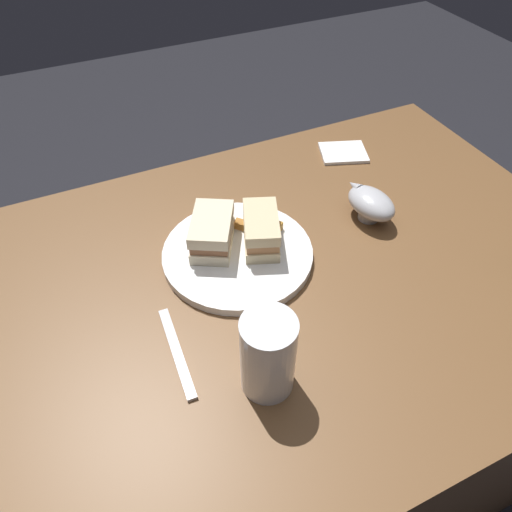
% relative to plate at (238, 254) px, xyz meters
% --- Properties ---
extents(ground_plane, '(6.00, 6.00, 0.00)m').
position_rel_plate_xyz_m(ground_plane, '(0.04, -0.08, -0.79)').
color(ground_plane, black).
extents(dining_table, '(1.30, 0.86, 0.78)m').
position_rel_plate_xyz_m(dining_table, '(0.04, -0.08, -0.40)').
color(dining_table, brown).
rests_on(dining_table, ground).
extents(plate, '(0.29, 0.29, 0.02)m').
position_rel_plate_xyz_m(plate, '(0.00, 0.00, 0.00)').
color(plate, white).
rests_on(plate, dining_table).
extents(sandwich_half_left, '(0.10, 0.13, 0.07)m').
position_rel_plate_xyz_m(sandwich_half_left, '(0.05, 0.00, 0.04)').
color(sandwich_half_left, beige).
rests_on(sandwich_half_left, plate).
extents(sandwich_half_right, '(0.12, 0.14, 0.07)m').
position_rel_plate_xyz_m(sandwich_half_right, '(-0.04, 0.04, 0.04)').
color(sandwich_half_right, beige).
rests_on(sandwich_half_right, plate).
extents(potato_wedge_front, '(0.04, 0.05, 0.02)m').
position_rel_plate_xyz_m(potato_wedge_front, '(0.09, 0.03, 0.02)').
color(potato_wedge_front, '#B77F33').
rests_on(potato_wedge_front, plate).
extents(potato_wedge_middle, '(0.04, 0.04, 0.02)m').
position_rel_plate_xyz_m(potato_wedge_middle, '(0.04, 0.05, 0.02)').
color(potato_wedge_middle, '#AD702D').
rests_on(potato_wedge_middle, plate).
extents(potato_wedge_back, '(0.05, 0.04, 0.01)m').
position_rel_plate_xyz_m(potato_wedge_back, '(0.07, 0.03, 0.02)').
color(potato_wedge_back, '#B77F33').
rests_on(potato_wedge_back, plate).
extents(pint_glass, '(0.08, 0.08, 0.15)m').
position_rel_plate_xyz_m(pint_glass, '(-0.06, -0.27, 0.05)').
color(pint_glass, white).
rests_on(pint_glass, dining_table).
extents(gravy_boat, '(0.09, 0.13, 0.06)m').
position_rel_plate_xyz_m(gravy_boat, '(0.30, -0.01, 0.03)').
color(gravy_boat, '#B7B7BC').
rests_on(gravy_boat, dining_table).
extents(napkin, '(0.13, 0.12, 0.01)m').
position_rel_plate_xyz_m(napkin, '(0.38, 0.22, -0.00)').
color(napkin, white).
rests_on(napkin, dining_table).
extents(fork, '(0.02, 0.18, 0.01)m').
position_rel_plate_xyz_m(fork, '(-0.18, -0.16, -0.01)').
color(fork, silver).
rests_on(fork, dining_table).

